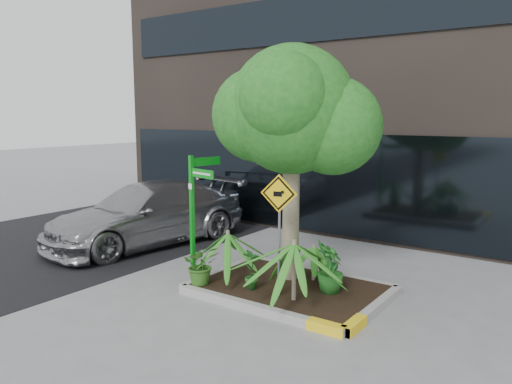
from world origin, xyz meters
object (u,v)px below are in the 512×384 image
Objects in this scene: parked_car at (147,214)px; cattle_sign at (279,214)px; street_sign_post at (195,205)px; tree at (292,110)px.

cattle_sign reaches higher than parked_car.
street_sign_post is 1.82m from cattle_sign.
tree reaches higher than cattle_sign.
parked_car is at bearing 149.60° from cattle_sign.
parked_car is 3.44m from street_sign_post.
street_sign_post is (-1.51, -0.94, -1.75)m from tree.
cattle_sign is (4.81, -1.51, 0.79)m from parked_car.
parked_car is at bearing 165.72° from street_sign_post.
street_sign_post is at bearing 167.74° from cattle_sign.
cattle_sign is at bearing 13.59° from street_sign_post.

